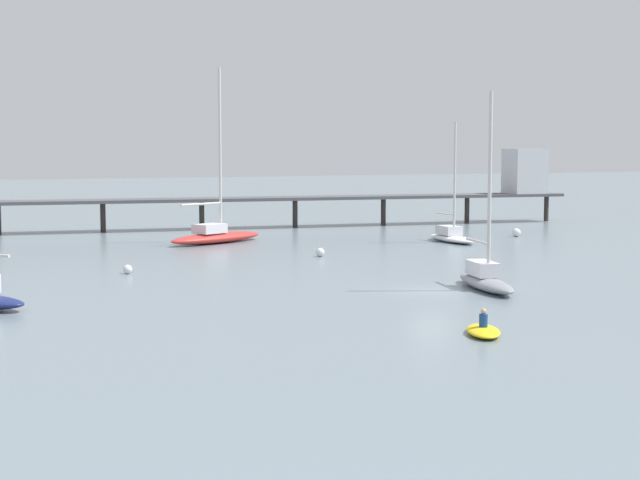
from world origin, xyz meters
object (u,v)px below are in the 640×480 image
Objects in this scene: pier at (341,188)px; sailboat_white at (451,234)px; mooring_buoy_near at (320,252)px; mooring_buoy_mid at (516,232)px; sailboat_red at (216,234)px; dinghy_yellow at (483,330)px; sailboat_gray at (485,276)px; mooring_buoy_outer at (128,269)px.

sailboat_white reaches higher than pier.
mooring_buoy_near is at bearing -117.68° from pier.
mooring_buoy_near is 23.49m from mooring_buoy_mid.
sailboat_red is 4.30× the size of dinghy_yellow.
sailboat_red reaches higher than mooring_buoy_near.
sailboat_red is at bearing 159.44° from sailboat_white.
pier is 22.85× the size of dinghy_yellow.
sailboat_gray is 14.66× the size of mooring_buoy_mid.
mooring_buoy_outer is (-9.53, 25.87, 0.08)m from dinghy_yellow.
pier is at bearing 71.48° from dinghy_yellow.
mooring_buoy_mid is at bearing 18.79° from mooring_buoy_near.
mooring_buoy_near is at bearing 96.20° from sailboat_gray.
sailboat_white is at bearing 62.94° from sailboat_gray.
mooring_buoy_near is at bearing -161.21° from mooring_buoy_mid.
sailboat_gray is 33.07m from mooring_buoy_mid.
pier is 19.62m from mooring_buoy_mid.
dinghy_yellow is 30.39m from mooring_buoy_near.
mooring_buoy_mid reaches higher than mooring_buoy_outer.
pier is at bearing 75.92° from sailboat_gray.
pier is 39.89m from mooring_buoy_outer.
pier reaches higher than mooring_buoy_near.
sailboat_red is at bearing 56.73° from mooring_buoy_outer.
sailboat_red is at bearing 88.06° from dinghy_yellow.
sailboat_gray is at bearing -127.69° from mooring_buoy_mid.
pier is 102.45× the size of mooring_buoy_mid.
sailboat_red is 31.84m from sailboat_gray.
mooring_buoy_near is at bearing 79.78° from dinghy_yellow.
dinghy_yellow is (-18.20, -54.33, -3.62)m from pier.
pier reaches higher than mooring_buoy_mid.
mooring_buoy_outer is at bearing -164.86° from mooring_buoy_near.
mooring_buoy_near is at bearing -72.71° from sailboat_red.
mooring_buoy_near is (5.39, 29.91, 0.12)m from dinghy_yellow.
sailboat_white is at bearing 60.89° from dinghy_yellow.
pier is 6.99× the size of sailboat_gray.
dinghy_yellow is at bearing -91.94° from sailboat_red.
sailboat_red is 25.05× the size of mooring_buoy_outer.
sailboat_red is 42.61m from dinghy_yellow.
pier reaches higher than mooring_buoy_outer.
pier is 57.41m from dinghy_yellow.
sailboat_white is at bearing -166.98° from mooring_buoy_mid.
sailboat_red reaches higher than pier.
dinghy_yellow is at bearing -69.78° from mooring_buoy_outer.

